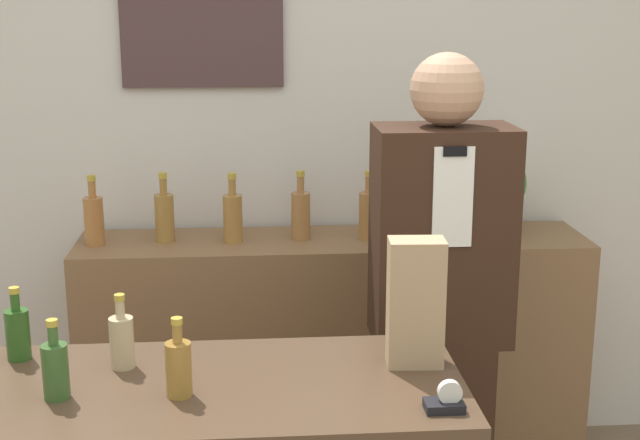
# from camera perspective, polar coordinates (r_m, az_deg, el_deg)

# --- Properties ---
(back_wall) EXTENTS (5.20, 0.09, 2.70)m
(back_wall) POSITION_cam_1_polar(r_m,az_deg,el_deg) (3.59, -2.09, 5.95)
(back_wall) COLOR silver
(back_wall) RESTS_ON ground_plane
(back_shelf) EXTENTS (1.96, 0.41, 0.96)m
(back_shelf) POSITION_cam_1_polar(r_m,az_deg,el_deg) (3.58, 0.83, -8.63)
(back_shelf) COLOR brown
(back_shelf) RESTS_ON ground_plane
(shopkeeper) EXTENTS (0.43, 0.27, 1.70)m
(shopkeeper) POSITION_cam_1_polar(r_m,az_deg,el_deg) (2.91, 7.61, -6.43)
(shopkeeper) COLOR #331E14
(shopkeeper) RESTS_ON ground_plane
(potted_plant) EXTENTS (0.26, 0.26, 0.34)m
(potted_plant) POSITION_cam_1_polar(r_m,az_deg,el_deg) (3.49, 10.92, 1.99)
(potted_plant) COLOR #B27047
(potted_plant) RESTS_ON back_shelf
(paper_bag) EXTENTS (0.15, 0.10, 0.33)m
(paper_bag) POSITION_cam_1_polar(r_m,az_deg,el_deg) (2.28, 6.14, -5.28)
(paper_bag) COLOR tan
(paper_bag) RESTS_ON display_counter
(tape_dispenser) EXTENTS (0.09, 0.06, 0.07)m
(tape_dispenser) POSITION_cam_1_polar(r_m,az_deg,el_deg) (2.10, 8.07, -11.40)
(tape_dispenser) COLOR black
(tape_dispenser) RESTS_ON display_counter
(counter_bottle_1) EXTENTS (0.06, 0.06, 0.20)m
(counter_bottle_1) POSITION_cam_1_polar(r_m,az_deg,el_deg) (2.46, -18.79, -6.81)
(counter_bottle_1) COLOR #29521D
(counter_bottle_1) RESTS_ON display_counter
(counter_bottle_2) EXTENTS (0.06, 0.06, 0.20)m
(counter_bottle_2) POSITION_cam_1_polar(r_m,az_deg,el_deg) (2.20, -16.58, -9.12)
(counter_bottle_2) COLOR #335626
(counter_bottle_2) RESTS_ON display_counter
(counter_bottle_3) EXTENTS (0.06, 0.06, 0.20)m
(counter_bottle_3) POSITION_cam_1_polar(r_m,az_deg,el_deg) (2.34, -12.57, -7.52)
(counter_bottle_3) COLOR tan
(counter_bottle_3) RESTS_ON display_counter
(counter_bottle_4) EXTENTS (0.06, 0.06, 0.20)m
(counter_bottle_4) POSITION_cam_1_polar(r_m,az_deg,el_deg) (2.15, -9.04, -9.26)
(counter_bottle_4) COLOR olive
(counter_bottle_4) RESTS_ON display_counter
(shelf_bottle_0) EXTENTS (0.07, 0.07, 0.27)m
(shelf_bottle_0) POSITION_cam_1_polar(r_m,az_deg,el_deg) (3.42, -14.28, 0.06)
(shelf_bottle_0) COLOR #A36836
(shelf_bottle_0) RESTS_ON back_shelf
(shelf_bottle_1) EXTENTS (0.07, 0.07, 0.27)m
(shelf_bottle_1) POSITION_cam_1_polar(r_m,az_deg,el_deg) (3.41, -9.93, 0.27)
(shelf_bottle_1) COLOR olive
(shelf_bottle_1) RESTS_ON back_shelf
(shelf_bottle_2) EXTENTS (0.07, 0.07, 0.27)m
(shelf_bottle_2) POSITION_cam_1_polar(r_m,az_deg,el_deg) (3.37, -5.60, 0.22)
(shelf_bottle_2) COLOR olive
(shelf_bottle_2) RESTS_ON back_shelf
(shelf_bottle_3) EXTENTS (0.07, 0.07, 0.27)m
(shelf_bottle_3) POSITION_cam_1_polar(r_m,az_deg,el_deg) (3.40, -1.24, 0.42)
(shelf_bottle_3) COLOR #9C6B3C
(shelf_bottle_3) RESTS_ON back_shelf
(shelf_bottle_4) EXTENTS (0.07, 0.07, 0.27)m
(shelf_bottle_4) POSITION_cam_1_polar(r_m,az_deg,el_deg) (3.40, 3.12, 0.41)
(shelf_bottle_4) COLOR #9F6B39
(shelf_bottle_4) RESTS_ON back_shelf
(shelf_bottle_5) EXTENTS (0.07, 0.07, 0.27)m
(shelf_bottle_5) POSITION_cam_1_polar(r_m,az_deg,el_deg) (3.46, 7.34, 0.54)
(shelf_bottle_5) COLOR olive
(shelf_bottle_5) RESTS_ON back_shelf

